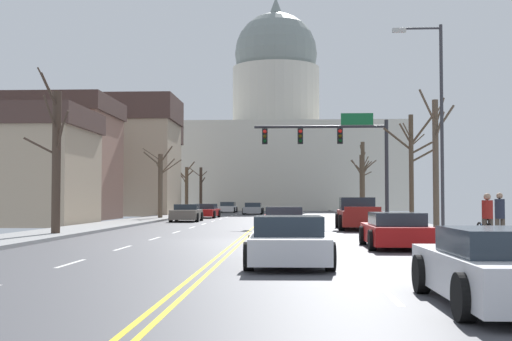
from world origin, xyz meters
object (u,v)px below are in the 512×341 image
(sedan_near_03, at_px, (288,242))
(signal_gantry, at_px, (338,144))
(sedan_oncoming_03, at_px, (228,208))
(sedan_oncoming_00, at_px, (187,213))
(sedan_near_02, at_px, (395,231))
(bicycle_parked, at_px, (484,233))
(street_lamp_right, at_px, (436,111))
(pickup_truck_near_00, at_px, (358,215))
(pedestrian_00, at_px, (500,214))
(sedan_near_01, at_px, (284,222))
(sedan_oncoming_02, at_px, (253,209))
(pedestrian_01, at_px, (487,216))
(sedan_oncoming_01, at_px, (206,211))
(sedan_near_04, at_px, (502,269))

(sedan_near_03, bearing_deg, signal_gantry, 83.02)
(sedan_near_03, distance_m, sedan_oncoming_03, 61.32)
(signal_gantry, height_order, sedan_oncoming_00, signal_gantry)
(sedan_near_02, bearing_deg, bicycle_parked, -1.62)
(street_lamp_right, relative_size, pickup_truck_near_00, 1.51)
(bicycle_parked, bearing_deg, pedestrian_00, 60.59)
(street_lamp_right, bearing_deg, pedestrian_00, -73.94)
(sedan_near_03, bearing_deg, sedan_near_01, 90.89)
(street_lamp_right, height_order, sedan_oncoming_02, street_lamp_right)
(pedestrian_01, bearing_deg, sedan_oncoming_01, 110.97)
(sedan_oncoming_03, bearing_deg, sedan_near_01, -81.94)
(sedan_oncoming_02, bearing_deg, sedan_near_02, -81.38)
(sedan_near_02, relative_size, bicycle_parked, 2.55)
(street_lamp_right, bearing_deg, pedestrian_01, -88.89)
(sedan_near_01, bearing_deg, sedan_near_02, -63.15)
(sedan_near_04, distance_m, bicycle_parked, 12.25)
(pedestrian_00, relative_size, pedestrian_01, 1.02)
(signal_gantry, relative_size, sedan_oncoming_00, 1.77)
(signal_gantry, relative_size, pedestrian_01, 4.88)
(street_lamp_right, xyz_separation_m, pedestrian_00, (1.24, -4.30, -4.16))
(sedan_near_02, xyz_separation_m, sedan_near_04, (-0.30, -11.93, 0.00))
(signal_gantry, xyz_separation_m, pickup_truck_near_00, (0.70, -4.51, -4.09))
(pedestrian_00, xyz_separation_m, bicycle_parked, (-1.10, -1.95, -0.57))
(sedan_near_04, height_order, sedan_oncoming_03, sedan_oncoming_03)
(sedan_near_02, bearing_deg, sedan_near_03, -120.41)
(signal_gantry, bearing_deg, pedestrian_00, -74.43)
(street_lamp_right, xyz_separation_m, sedan_oncoming_03, (-13.12, 48.86, -4.64))
(sedan_near_01, bearing_deg, signal_gantry, 73.70)
(sedan_near_04, bearing_deg, sedan_near_03, 117.61)
(sedan_oncoming_03, relative_size, pedestrian_00, 2.80)
(pickup_truck_near_00, xyz_separation_m, sedan_oncoming_02, (-7.22, 33.18, -0.18))
(sedan_near_01, xyz_separation_m, bicycle_parked, (6.48, -7.31, -0.10))
(sedan_oncoming_02, xyz_separation_m, pedestrian_01, (9.87, -47.05, 0.48))
(sedan_near_01, height_order, pedestrian_00, pedestrian_00)
(pickup_truck_near_00, relative_size, sedan_near_03, 1.32)
(sedan_near_01, xyz_separation_m, sedan_near_03, (0.20, -13.12, -0.04))
(sedan_near_03, bearing_deg, sedan_oncoming_02, 93.93)
(street_lamp_right, bearing_deg, sedan_oncoming_00, 125.37)
(sedan_near_03, height_order, sedan_near_04, sedan_near_03)
(sedan_oncoming_02, bearing_deg, sedan_near_04, -83.40)
(pickup_truck_near_00, relative_size, bicycle_parked, 3.26)
(sedan_near_01, relative_size, sedan_near_03, 1.00)
(pickup_truck_near_00, height_order, sedan_oncoming_03, pickup_truck_near_00)
(sedan_oncoming_02, distance_m, pedestrian_00, 46.02)
(sedan_near_04, distance_m, pedestrian_00, 14.44)
(sedan_near_03, bearing_deg, sedan_near_02, 59.59)
(sedan_near_02, relative_size, sedan_near_03, 1.03)
(sedan_oncoming_00, xyz_separation_m, sedan_oncoming_02, (3.51, 21.72, -0.01))
(sedan_oncoming_03, bearing_deg, sedan_oncoming_01, -89.59)
(sedan_near_01, distance_m, sedan_near_03, 13.12)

